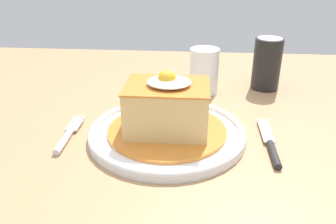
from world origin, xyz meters
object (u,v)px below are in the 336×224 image
object	(u,v)px
fork	(67,136)
knife	(271,147)
drinking_glass	(204,74)
main_plate	(167,132)
soda_can	(267,64)

from	to	relation	value
fork	knife	distance (m)	0.36
fork	drinking_glass	xyz separation A→B (m)	(0.25, 0.25, 0.04)
fork	knife	bearing A→B (deg)	-1.43
fork	drinking_glass	world-z (taller)	drinking_glass
main_plate	soda_can	distance (m)	0.34
drinking_glass	main_plate	bearing A→B (deg)	-106.72
knife	soda_can	world-z (taller)	soda_can
soda_can	main_plate	bearing A→B (deg)	-129.61
fork	soda_can	size ratio (longest dim) A/B	1.14
fork	knife	size ratio (longest dim) A/B	0.86
main_plate	drinking_glass	size ratio (longest dim) A/B	2.69
drinking_glass	fork	bearing A→B (deg)	-134.79
main_plate	fork	size ratio (longest dim) A/B	2.00
soda_can	fork	bearing A→B (deg)	-144.19
soda_can	knife	bearing A→B (deg)	-97.11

